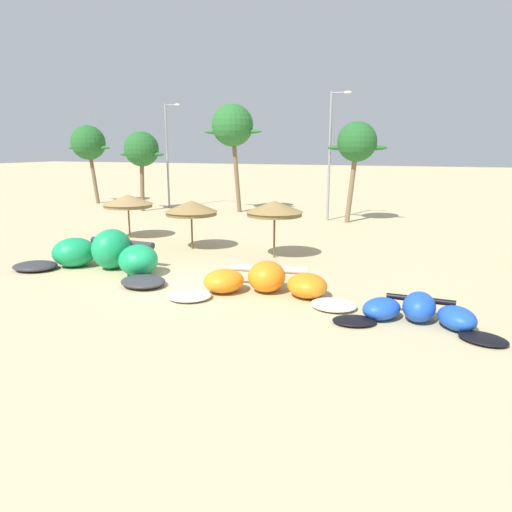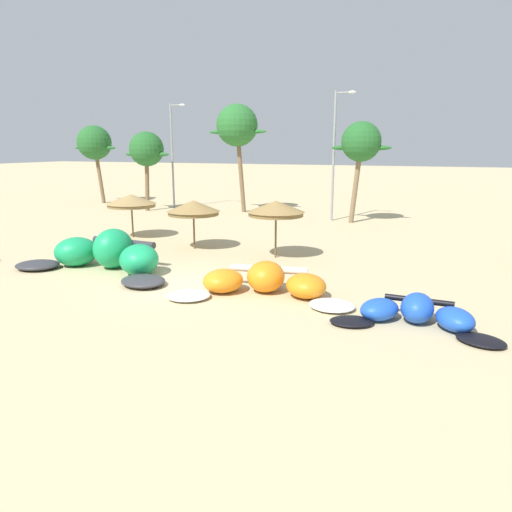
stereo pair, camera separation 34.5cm
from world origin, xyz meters
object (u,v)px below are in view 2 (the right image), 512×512
beach_umbrella_near_palms (276,208)px  lamppost_west (173,151)px  kite_left_of_center (264,283)px  beach_umbrella_near_van (131,201)px  beach_umbrella_middle (193,208)px  kite_center (416,314)px  palm_leftmost (94,143)px  lamppost_west_center (335,150)px  palm_left (147,150)px  palm_center_left (361,143)px  kite_left (107,255)px  palm_left_of_gap (237,126)px

beach_umbrella_near_palms → lamppost_west: bearing=134.6°
kite_left_of_center → lamppost_west: size_ratio=0.78×
beach_umbrella_near_van → beach_umbrella_middle: beach_umbrella_middle is taller
kite_center → beach_umbrella_near_palms: bearing=135.4°
kite_center → beach_umbrella_near_van: 19.65m
palm_leftmost → lamppost_west_center: (24.65, -2.96, -0.59)m
beach_umbrella_near_van → palm_left: palm_left is taller
beach_umbrella_near_palms → palm_center_left: bearing=81.8°
palm_left → lamppost_west_center: (16.30, 0.38, 0.00)m
kite_left → beach_umbrella_near_palms: 8.37m
kite_left_of_center → beach_umbrella_middle: (-6.55, 6.35, 1.81)m
kite_center → lamppost_west_center: bearing=109.7°
kite_left → kite_center: (13.54, -1.93, -0.34)m
beach_umbrella_near_palms → palm_left_of_gap: bearing=120.2°
kite_center → palm_center_left: size_ratio=0.74×
palm_left → lamppost_west: lamppost_west is taller
kite_center → beach_umbrella_middle: (-12.13, 7.50, 1.91)m
lamppost_west_center → beach_umbrella_near_van: bearing=-131.3°
kite_left → lamppost_west_center: (6.20, 18.51, 4.53)m
kite_left_of_center → kite_center: bearing=-11.7°
beach_umbrella_near_van → lamppost_west: (-5.32, 13.71, 2.84)m
palm_left_of_gap → beach_umbrella_near_palms: bearing=-59.8°
kite_center → beach_umbrella_middle: beach_umbrella_middle is taller
kite_left → beach_umbrella_near_van: bearing=118.1°
beach_umbrella_near_van → palm_left_of_gap: bearing=85.1°
kite_center → lamppost_west_center: 22.25m
beach_umbrella_near_palms → lamppost_west_center: 13.56m
palm_left_of_gap → beach_umbrella_near_van: bearing=-94.9°
kite_left → palm_center_left: size_ratio=1.17×
beach_umbrella_middle → palm_left_of_gap: palm_left_of_gap is taller
kite_left_of_center → palm_left: size_ratio=1.06×
palm_center_left → beach_umbrella_near_van: bearing=-137.4°
palm_leftmost → palm_center_left: bearing=-7.2°
kite_left → kite_left_of_center: 7.99m
palm_left_of_gap → palm_leftmost: bearing=176.7°
palm_left → palm_left_of_gap: 8.07m
kite_left_of_center → palm_center_left: bearing=89.4°
kite_center → palm_center_left: 21.42m
beach_umbrella_near_palms → palm_left: palm_left is taller
kite_left → beach_umbrella_near_van: size_ratio=2.79×
kite_left → lamppost_west_center: bearing=71.5°
palm_left_of_gap → lamppost_west_center: 9.29m
beach_umbrella_near_van → palm_center_left: size_ratio=0.42×
beach_umbrella_middle → beach_umbrella_near_palms: beach_umbrella_near_palms is taller
kite_left → beach_umbrella_middle: 5.96m
palm_center_left → beach_umbrella_middle: bearing=-118.3°
kite_left_of_center → beach_umbrella_near_palms: 6.55m
beach_umbrella_middle → beach_umbrella_near_palms: 4.90m
kite_left → palm_left: palm_left is taller
palm_leftmost → palm_center_left: (26.59, -3.38, -0.07)m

